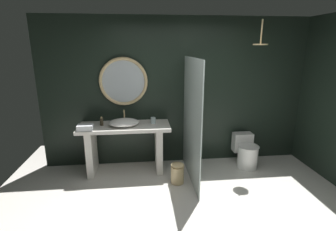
{
  "coord_description": "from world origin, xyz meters",
  "views": [
    {
      "loc": [
        -0.67,
        -2.54,
        2.11
      ],
      "look_at": [
        -0.31,
        0.76,
        1.19
      ],
      "focal_mm": 27.06,
      "sensor_mm": 36.0,
      "label": 1
    }
  ],
  "objects_px": {
    "vessel_sink": "(124,122)",
    "tumbler_cup": "(153,120)",
    "round_wall_mirror": "(123,82)",
    "rain_shower_head": "(261,42)",
    "toilet": "(246,152)",
    "waste_bin": "(177,173)",
    "soap_dispenser": "(102,122)",
    "folded_hand_towel": "(85,127)"
  },
  "relations": [
    {
      "from": "rain_shower_head",
      "to": "toilet",
      "type": "distance_m",
      "value": 1.9
    },
    {
      "from": "toilet",
      "to": "folded_hand_towel",
      "type": "relative_size",
      "value": 2.4
    },
    {
      "from": "tumbler_cup",
      "to": "round_wall_mirror",
      "type": "bearing_deg",
      "value": 155.26
    },
    {
      "from": "round_wall_mirror",
      "to": "toilet",
      "type": "relative_size",
      "value": 1.43
    },
    {
      "from": "round_wall_mirror",
      "to": "rain_shower_head",
      "type": "height_order",
      "value": "rain_shower_head"
    },
    {
      "from": "vessel_sink",
      "to": "toilet",
      "type": "distance_m",
      "value": 2.24
    },
    {
      "from": "tumbler_cup",
      "to": "rain_shower_head",
      "type": "bearing_deg",
      "value": -7.55
    },
    {
      "from": "soap_dispenser",
      "to": "waste_bin",
      "type": "distance_m",
      "value": 1.5
    },
    {
      "from": "waste_bin",
      "to": "round_wall_mirror",
      "type": "bearing_deg",
      "value": 136.89
    },
    {
      "from": "rain_shower_head",
      "to": "tumbler_cup",
      "type": "bearing_deg",
      "value": 172.45
    },
    {
      "from": "soap_dispenser",
      "to": "folded_hand_towel",
      "type": "height_order",
      "value": "soap_dispenser"
    },
    {
      "from": "round_wall_mirror",
      "to": "waste_bin",
      "type": "distance_m",
      "value": 1.76
    },
    {
      "from": "rain_shower_head",
      "to": "waste_bin",
      "type": "distance_m",
      "value": 2.42
    },
    {
      "from": "vessel_sink",
      "to": "round_wall_mirror",
      "type": "xyz_separation_m",
      "value": [
        0.01,
        0.3,
        0.63
      ]
    },
    {
      "from": "round_wall_mirror",
      "to": "toilet",
      "type": "height_order",
      "value": "round_wall_mirror"
    },
    {
      "from": "rain_shower_head",
      "to": "waste_bin",
      "type": "height_order",
      "value": "rain_shower_head"
    },
    {
      "from": "round_wall_mirror",
      "to": "folded_hand_towel",
      "type": "bearing_deg",
      "value": -141.76
    },
    {
      "from": "tumbler_cup",
      "to": "round_wall_mirror",
      "type": "height_order",
      "value": "round_wall_mirror"
    },
    {
      "from": "vessel_sink",
      "to": "tumbler_cup",
      "type": "xyz_separation_m",
      "value": [
        0.49,
        0.08,
        -0.01
      ]
    },
    {
      "from": "folded_hand_towel",
      "to": "round_wall_mirror",
      "type": "bearing_deg",
      "value": 38.24
    },
    {
      "from": "vessel_sink",
      "to": "toilet",
      "type": "xyz_separation_m",
      "value": [
        2.15,
        0.01,
        -0.63
      ]
    },
    {
      "from": "waste_bin",
      "to": "toilet",
      "type": "bearing_deg",
      "value": 19.95
    },
    {
      "from": "tumbler_cup",
      "to": "rain_shower_head",
      "type": "distance_m",
      "value": 2.12
    },
    {
      "from": "vessel_sink",
      "to": "soap_dispenser",
      "type": "xyz_separation_m",
      "value": [
        -0.37,
        0.06,
        0.01
      ]
    },
    {
      "from": "vessel_sink",
      "to": "tumbler_cup",
      "type": "relative_size",
      "value": 4.72
    },
    {
      "from": "round_wall_mirror",
      "to": "toilet",
      "type": "bearing_deg",
      "value": -7.82
    },
    {
      "from": "vessel_sink",
      "to": "waste_bin",
      "type": "relative_size",
      "value": 1.46
    },
    {
      "from": "tumbler_cup",
      "to": "waste_bin",
      "type": "distance_m",
      "value": 0.97
    },
    {
      "from": "round_wall_mirror",
      "to": "rain_shower_head",
      "type": "distance_m",
      "value": 2.3
    },
    {
      "from": "vessel_sink",
      "to": "folded_hand_towel",
      "type": "relative_size",
      "value": 2.06
    },
    {
      "from": "tumbler_cup",
      "to": "folded_hand_towel",
      "type": "distance_m",
      "value": 1.1
    },
    {
      "from": "tumbler_cup",
      "to": "waste_bin",
      "type": "bearing_deg",
      "value": -58.02
    },
    {
      "from": "toilet",
      "to": "vessel_sink",
      "type": "bearing_deg",
      "value": -179.74
    },
    {
      "from": "tumbler_cup",
      "to": "rain_shower_head",
      "type": "height_order",
      "value": "rain_shower_head"
    },
    {
      "from": "vessel_sink",
      "to": "toilet",
      "type": "height_order",
      "value": "vessel_sink"
    },
    {
      "from": "tumbler_cup",
      "to": "soap_dispenser",
      "type": "relative_size",
      "value": 0.71
    },
    {
      "from": "soap_dispenser",
      "to": "toilet",
      "type": "xyz_separation_m",
      "value": [
        2.52,
        -0.05,
        -0.63
      ]
    },
    {
      "from": "vessel_sink",
      "to": "folded_hand_towel",
      "type": "bearing_deg",
      "value": -164.5
    },
    {
      "from": "soap_dispenser",
      "to": "rain_shower_head",
      "type": "relative_size",
      "value": 0.38
    },
    {
      "from": "tumbler_cup",
      "to": "folded_hand_towel",
      "type": "height_order",
      "value": "tumbler_cup"
    },
    {
      "from": "soap_dispenser",
      "to": "round_wall_mirror",
      "type": "distance_m",
      "value": 0.77
    },
    {
      "from": "round_wall_mirror",
      "to": "toilet",
      "type": "xyz_separation_m",
      "value": [
        2.15,
        -0.29,
        -1.26
      ]
    }
  ]
}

